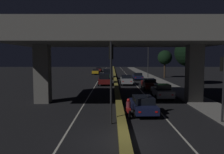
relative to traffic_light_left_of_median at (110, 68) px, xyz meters
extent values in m
plane|color=black|center=(0.69, -3.08, -3.74)|extent=(200.00, 200.00, 0.00)
cube|color=beige|center=(-2.64, 31.92, -3.74)|extent=(0.12, 126.00, 0.00)
cube|color=beige|center=(4.02, 31.92, -3.74)|extent=(0.12, 126.00, 0.00)
cube|color=olive|center=(0.69, 31.92, -3.52)|extent=(0.58, 126.00, 0.43)
cube|color=gray|center=(8.84, 24.92, -3.66)|extent=(2.95, 126.00, 0.16)
cube|color=slate|center=(-6.80, 7.00, -0.87)|extent=(1.42, 1.29, 5.74)
cube|color=slate|center=(8.18, 7.00, -0.87)|extent=(1.42, 1.29, 5.74)
cube|color=slate|center=(0.69, 7.00, 2.98)|extent=(20.66, 9.73, 1.96)
cube|color=#333335|center=(0.69, 7.00, 4.41)|extent=(20.66, 0.40, 0.90)
cylinder|color=black|center=(0.00, -0.10, -0.99)|extent=(0.14, 0.14, 5.50)
cube|color=black|center=(0.00, 0.08, 1.09)|extent=(0.30, 0.28, 0.95)
sphere|color=black|center=(0.00, 0.23, 1.39)|extent=(0.18, 0.18, 0.18)
sphere|color=black|center=(0.00, 0.23, 1.09)|extent=(0.18, 0.18, 0.18)
sphere|color=green|center=(0.00, 0.23, 0.80)|extent=(0.18, 0.18, 0.18)
cylinder|color=black|center=(7.46, -0.10, -1.39)|extent=(0.14, 0.14, 4.70)
cube|color=black|center=(7.46, 0.08, 0.29)|extent=(0.30, 0.28, 0.95)
sphere|color=black|center=(7.46, 0.23, 0.58)|extent=(0.18, 0.18, 0.18)
sphere|color=black|center=(7.46, 0.23, 0.29)|extent=(0.18, 0.18, 0.18)
sphere|color=green|center=(7.46, 0.23, -0.01)|extent=(0.18, 0.18, 0.18)
cylinder|color=#2D2D30|center=(8.04, 33.83, 0.40)|extent=(0.18, 0.18, 8.27)
cylinder|color=#2D2D30|center=(6.98, 33.83, 4.38)|extent=(2.12, 0.10, 0.10)
ellipsoid|color=#F2B759|center=(5.92, 33.83, 4.28)|extent=(0.56, 0.32, 0.24)
cube|color=#141938|center=(2.52, 2.79, -3.13)|extent=(1.87, 4.32, 0.56)
cube|color=black|center=(2.53, 2.57, -2.59)|extent=(1.57, 2.10, 0.52)
cylinder|color=black|center=(1.63, 4.15, -3.41)|extent=(0.23, 0.65, 0.65)
cylinder|color=black|center=(3.28, 4.22, -3.41)|extent=(0.23, 0.65, 0.65)
cylinder|color=black|center=(1.75, 1.35, -3.41)|extent=(0.23, 0.65, 0.65)
cylinder|color=black|center=(3.40, 1.42, -3.41)|extent=(0.23, 0.65, 0.65)
cube|color=red|center=(2.02, 0.63, -3.11)|extent=(0.18, 0.04, 0.11)
cube|color=red|center=(3.20, 0.68, -3.11)|extent=(0.18, 0.04, 0.11)
cube|color=gray|center=(5.60, 9.50, -3.07)|extent=(1.85, 4.12, 0.73)
cube|color=black|center=(5.60, 9.40, -2.44)|extent=(1.61, 1.66, 0.53)
cylinder|color=black|center=(4.72, 10.86, -3.44)|extent=(0.21, 0.60, 0.60)
cylinder|color=black|center=(6.50, 10.85, -3.44)|extent=(0.21, 0.60, 0.60)
cylinder|color=black|center=(4.70, 8.16, -3.44)|extent=(0.21, 0.60, 0.60)
cylinder|color=black|center=(6.47, 8.14, -3.44)|extent=(0.21, 0.60, 0.60)
cube|color=red|center=(4.94, 7.45, -3.04)|extent=(0.18, 0.03, 0.11)
cube|color=red|center=(6.22, 7.43, -3.04)|extent=(0.18, 0.03, 0.11)
cube|color=#591414|center=(5.36, 16.44, -3.04)|extent=(1.79, 4.64, 0.77)
cube|color=black|center=(5.36, 16.32, -2.44)|extent=(1.57, 1.86, 0.44)
cylinder|color=black|center=(4.50, 17.97, -3.43)|extent=(0.20, 0.61, 0.61)
cylinder|color=black|center=(6.24, 17.97, -3.43)|extent=(0.20, 0.61, 0.61)
cylinder|color=black|center=(4.49, 14.91, -3.43)|extent=(0.20, 0.61, 0.61)
cylinder|color=black|center=(6.23, 14.90, -3.43)|extent=(0.20, 0.61, 0.61)
cube|color=red|center=(4.74, 14.11, -3.01)|extent=(0.18, 0.03, 0.11)
cube|color=red|center=(5.98, 14.11, -3.01)|extent=(0.18, 0.03, 0.11)
cube|color=gray|center=(2.46, 22.03, -3.02)|extent=(1.89, 4.52, 0.75)
cube|color=black|center=(2.46, 21.92, -2.40)|extent=(1.64, 1.82, 0.49)
cylinder|color=black|center=(1.58, 23.52, -3.39)|extent=(0.21, 0.70, 0.70)
cylinder|color=black|center=(3.38, 23.50, -3.39)|extent=(0.21, 0.70, 0.70)
cylinder|color=black|center=(1.55, 20.55, -3.39)|extent=(0.21, 0.70, 0.70)
cylinder|color=black|center=(3.35, 20.53, -3.39)|extent=(0.21, 0.70, 0.70)
cube|color=red|center=(1.80, 19.78, -2.98)|extent=(0.18, 0.03, 0.11)
cube|color=red|center=(3.09, 19.76, -2.98)|extent=(0.18, 0.03, 0.11)
cube|color=#141938|center=(5.33, 30.05, -3.12)|extent=(1.87, 4.07, 0.61)
cube|color=black|center=(5.33, 29.85, -2.58)|extent=(1.63, 1.96, 0.48)
cylinder|color=black|center=(4.44, 31.39, -3.43)|extent=(0.20, 0.62, 0.62)
cylinder|color=black|center=(6.24, 31.38, -3.43)|extent=(0.20, 0.62, 0.62)
cylinder|color=black|center=(4.42, 28.72, -3.43)|extent=(0.20, 0.62, 0.62)
cylinder|color=black|center=(6.22, 28.70, -3.43)|extent=(0.20, 0.62, 0.62)
cube|color=red|center=(4.67, 28.02, -3.09)|extent=(0.18, 0.03, 0.11)
cube|color=red|center=(5.96, 28.01, -3.09)|extent=(0.18, 0.03, 0.11)
cube|color=#591414|center=(-1.25, 21.41, -3.04)|extent=(2.06, 4.17, 0.75)
cube|color=black|center=(-1.24, 21.31, -2.25)|extent=(1.78, 3.02, 0.81)
cylinder|color=black|center=(-0.27, 20.11, -3.41)|extent=(0.23, 0.66, 0.65)
cylinder|color=black|center=(-2.09, 20.02, -3.41)|extent=(0.23, 0.66, 0.65)
cylinder|color=black|center=(-0.41, 22.80, -3.41)|extent=(0.23, 0.66, 0.65)
cylinder|color=black|center=(-2.22, 22.72, -3.41)|extent=(0.23, 0.66, 0.65)
cube|color=white|center=(-0.70, 23.50, -3.15)|extent=(0.18, 0.04, 0.11)
cube|color=white|center=(-2.00, 23.43, -3.15)|extent=(0.18, 0.04, 0.11)
cube|color=black|center=(-1.00, 32.29, -3.02)|extent=(1.99, 4.49, 0.74)
cube|color=black|center=(-0.99, 32.18, -2.16)|extent=(1.72, 3.25, 0.97)
cylinder|color=black|center=(-0.06, 30.87, -3.39)|extent=(0.23, 0.70, 0.70)
cylinder|color=black|center=(-1.82, 30.79, -3.39)|extent=(0.23, 0.70, 0.70)
cylinder|color=black|center=(-0.18, 33.78, -3.39)|extent=(0.23, 0.70, 0.70)
cylinder|color=black|center=(-1.94, 33.71, -3.39)|extent=(0.23, 0.70, 0.70)
cube|color=white|center=(-0.46, 34.53, -3.13)|extent=(0.18, 0.04, 0.11)
cube|color=white|center=(-1.72, 34.48, -3.13)|extent=(0.18, 0.04, 0.11)
cube|color=gold|center=(-4.41, 45.32, -3.07)|extent=(1.77, 4.13, 0.66)
cube|color=black|center=(-4.41, 45.42, -2.52)|extent=(1.55, 1.66, 0.44)
cylinder|color=black|center=(-3.56, 43.95, -3.40)|extent=(0.20, 0.67, 0.66)
cylinder|color=black|center=(-5.27, 43.96, -3.40)|extent=(0.20, 0.67, 0.66)
cylinder|color=black|center=(-3.54, 46.67, -3.40)|extent=(0.20, 0.67, 0.66)
cylinder|color=black|center=(-5.25, 46.68, -3.40)|extent=(0.20, 0.67, 0.66)
cube|color=white|center=(-3.78, 47.38, -3.17)|extent=(0.18, 0.03, 0.11)
cube|color=white|center=(-5.01, 47.39, -3.17)|extent=(0.18, 0.03, 0.11)
cube|color=#591414|center=(-4.34, 57.56, -3.10)|extent=(1.84, 4.41, 0.68)
cube|color=black|center=(-4.34, 57.67, -2.53)|extent=(1.58, 1.78, 0.45)
cylinder|color=black|center=(-3.50, 56.10, -3.44)|extent=(0.21, 0.60, 0.59)
cylinder|color=black|center=(-5.22, 56.13, -3.44)|extent=(0.21, 0.60, 0.59)
cylinder|color=black|center=(-3.45, 58.99, -3.44)|extent=(0.21, 0.60, 0.59)
cylinder|color=black|center=(-5.17, 59.02, -3.44)|extent=(0.21, 0.60, 0.59)
cube|color=white|center=(-3.68, 59.75, -3.20)|extent=(0.18, 0.03, 0.11)
cube|color=white|center=(-4.92, 59.77, -3.20)|extent=(0.18, 0.03, 0.11)
cylinder|color=black|center=(1.27, 2.49, -3.43)|extent=(0.12, 0.61, 0.61)
cylinder|color=black|center=(1.35, 1.19, -3.43)|extent=(0.14, 0.61, 0.61)
cube|color=maroon|center=(1.31, 1.84, -3.21)|extent=(0.30, 1.00, 0.32)
cylinder|color=maroon|center=(1.31, 1.84, -2.83)|extent=(0.34, 0.34, 0.46)
sphere|color=#B21919|center=(1.31, 1.84, -2.48)|extent=(0.24, 0.24, 0.24)
cube|color=red|center=(1.35, 1.14, -3.21)|extent=(0.08, 0.03, 0.08)
cylinder|color=#2D261E|center=(9.65, 8.56, -3.17)|extent=(0.33, 0.33, 0.82)
cylinder|color=#26593F|center=(9.65, 8.56, -2.41)|extent=(0.39, 0.39, 0.68)
sphere|color=tan|center=(9.65, 8.56, -1.96)|extent=(0.22, 0.22, 0.22)
cylinder|color=#38281C|center=(12.67, 21.47, -1.93)|extent=(0.30, 0.30, 3.61)
sphere|color=black|center=(12.67, 21.47, 1.62)|extent=(4.65, 4.65, 4.65)
cylinder|color=#38281C|center=(11.94, 34.74, -2.04)|extent=(0.38, 0.38, 3.40)
sphere|color=black|center=(11.94, 34.74, 0.86)|extent=(3.20, 3.20, 3.20)
camera|label=1|loc=(0.06, -14.43, 0.68)|focal=35.00mm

